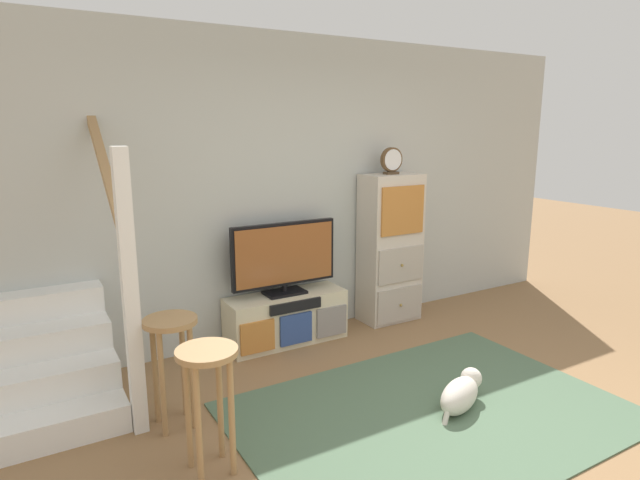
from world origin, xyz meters
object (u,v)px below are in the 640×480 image
side_cabinet (390,249)px  desk_clock (392,161)px  television (284,256)px  dog (461,393)px  bar_stool_far (172,347)px  media_console (286,318)px  bar_stool_near (208,382)px

side_cabinet → desk_clock: 0.86m
television → dog: 1.87m
bar_stool_far → dog: (1.75, -0.79, -0.43)m
desk_clock → bar_stool_far: 2.72m
media_console → bar_stool_far: size_ratio=1.48×
dog → side_cabinet: bearing=68.7°
desk_clock → bar_stool_far: size_ratio=0.35×
media_console → dog: media_console is taller
bar_stool_near → media_console: bearing=50.0°
media_console → desk_clock: (1.13, -0.00, 1.36)m
desk_clock → bar_stool_near: size_ratio=0.34×
television → desk_clock: desk_clock is taller
media_console → television: 0.57m
bar_stool_near → bar_stool_far: bearing=94.6°
desk_clock → bar_stool_near: 2.91m
media_console → side_cabinet: (1.16, 0.01, 0.50)m
desk_clock → dog: (-0.62, -1.63, -1.47)m
side_cabinet → bar_stool_near: 2.75m
television → desk_clock: 1.38m
media_console → bar_stool_near: 1.87m
side_cabinet → bar_stool_far: 2.55m
bar_stool_far → dog: 1.97m
side_cabinet → media_console: bearing=-179.5°
television → dog: size_ratio=1.92×
bar_stool_near → dog: bar_stool_near is taller
media_console → bar_stool_far: (-1.23, -0.84, 0.32)m
desk_clock → bar_stool_far: (-2.37, -0.84, -1.05)m
television → bar_stool_near: size_ratio=1.33×
bar_stool_near → dog: bearing=-7.4°
bar_stool_far → media_console: bearing=34.3°
side_cabinet → dog: bearing=-111.3°
media_console → bar_stool_near: bar_stool_near is taller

